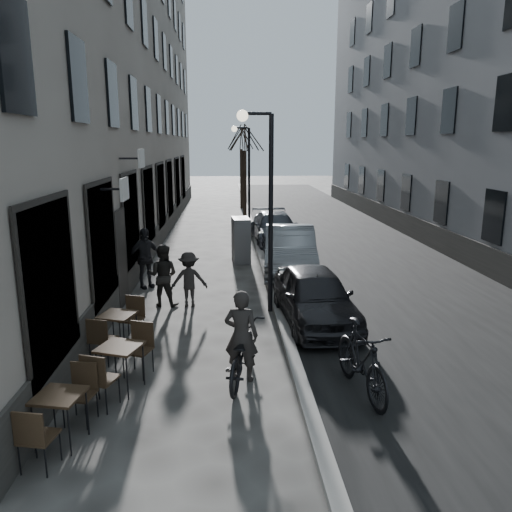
{
  "coord_description": "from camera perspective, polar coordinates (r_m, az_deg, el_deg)",
  "views": [
    {
      "loc": [
        -1.11,
        -6.41,
        4.32
      ],
      "look_at": [
        -0.45,
        4.62,
        1.8
      ],
      "focal_mm": 35.0,
      "sensor_mm": 36.0,
      "label": 1
    }
  ],
  "objects": [
    {
      "name": "pedestrian_far",
      "position": [
        15.4,
        -12.61,
        -0.23
      ],
      "size": [
        1.14,
        0.97,
        1.84
      ],
      "primitive_type": "imported",
      "rotation": [
        0.0,
        0.0,
        0.6
      ],
      "color": "black",
      "rests_on": "ground"
    },
    {
      "name": "pedestrian_near",
      "position": [
        13.61,
        -10.57,
        -2.19
      ],
      "size": [
        0.95,
        0.81,
        1.68
      ],
      "primitive_type": "imported",
      "rotation": [
        0.0,
        0.0,
        2.9
      ],
      "color": "black",
      "rests_on": "ground"
    },
    {
      "name": "building_right",
      "position": [
        25.51,
        22.69,
        20.2
      ],
      "size": [
        4.0,
        35.0,
        16.0
      ],
      "primitive_type": "cube",
      "color": "slate",
      "rests_on": "ground"
    },
    {
      "name": "streetlamp_near",
      "position": [
        12.5,
        0.93,
        7.52
      ],
      "size": [
        0.9,
        0.28,
        5.09
      ],
      "color": "black",
      "rests_on": "ground"
    },
    {
      "name": "tree_far",
      "position": [
        33.43,
        -1.7,
        13.43
      ],
      "size": [
        2.4,
        2.4,
        5.7
      ],
      "color": "black",
      "rests_on": "ground"
    },
    {
      "name": "bistro_set_a",
      "position": [
        8.1,
        -21.43,
        -16.43
      ],
      "size": [
        0.76,
        1.63,
        0.93
      ],
      "rotation": [
        0.0,
        0.0,
        -0.2
      ],
      "color": "black",
      "rests_on": "ground"
    },
    {
      "name": "road",
      "position": [
        23.36,
        8.94,
        2.03
      ],
      "size": [
        7.3,
        60.0,
        0.0
      ],
      "primitive_type": "cube",
      "color": "black",
      "rests_on": "ground"
    },
    {
      "name": "bicycle",
      "position": [
        9.38,
        -1.68,
        -11.0
      ],
      "size": [
        1.13,
        2.12,
        1.06
      ],
      "primitive_type": "imported",
      "rotation": [
        0.0,
        0.0,
        2.92
      ],
      "color": "black",
      "rests_on": "ground"
    },
    {
      "name": "car_far",
      "position": [
        21.88,
        2.2,
        3.21
      ],
      "size": [
        2.08,
        4.64,
        1.32
      ],
      "primitive_type": "imported",
      "rotation": [
        0.0,
        0.0,
        0.05
      ],
      "color": "#3A3D44",
      "rests_on": "ground"
    },
    {
      "name": "car_near",
      "position": [
        12.22,
        6.72,
        -4.56
      ],
      "size": [
        1.89,
        4.11,
        1.37
      ],
      "primitive_type": "imported",
      "rotation": [
        0.0,
        0.0,
        0.07
      ],
      "color": "black",
      "rests_on": "ground"
    },
    {
      "name": "bistro_set_c",
      "position": [
        10.99,
        -15.47,
        -7.97
      ],
      "size": [
        0.92,
        1.71,
        0.97
      ],
      "rotation": [
        0.0,
        0.0,
        -0.3
      ],
      "color": "black",
      "rests_on": "ground"
    },
    {
      "name": "utility_cabinet",
      "position": [
        18.41,
        -1.73,
        1.87
      ],
      "size": [
        0.7,
        1.14,
        1.63
      ],
      "primitive_type": "cube",
      "rotation": [
        0.0,
        0.0,
        0.09
      ],
      "color": "#5D5D5F",
      "rests_on": "ground"
    },
    {
      "name": "bistro_set_b",
      "position": [
        9.32,
        -15.21,
        -11.74
      ],
      "size": [
        0.99,
        1.75,
        1.0
      ],
      "rotation": [
        0.0,
        0.0,
        -0.33
      ],
      "color": "black",
      "rests_on": "ground"
    },
    {
      "name": "streetlamp_far",
      "position": [
        24.46,
        -1.21,
        10.13
      ],
      "size": [
        0.9,
        0.28,
        5.09
      ],
      "color": "black",
      "rests_on": "ground"
    },
    {
      "name": "moped",
      "position": [
        9.03,
        11.97,
        -11.55
      ],
      "size": [
        0.9,
        2.17,
        1.27
      ],
      "primitive_type": "imported",
      "rotation": [
        0.0,
        0.0,
        0.15
      ],
      "color": "black",
      "rests_on": "ground"
    },
    {
      "name": "pedestrian_mid",
      "position": [
        13.46,
        -7.66,
        -2.66
      ],
      "size": [
        0.99,
        0.6,
        1.5
      ],
      "primitive_type": "imported",
      "rotation": [
        0.0,
        0.0,
        3.19
      ],
      "color": "black",
      "rests_on": "ground"
    },
    {
      "name": "cyclist_rider",
      "position": [
        9.25,
        -1.7,
        -9.09
      ],
      "size": [
        0.71,
        0.54,
        1.74
      ],
      "primitive_type": "imported",
      "rotation": [
        0.0,
        0.0,
        2.92
      ],
      "color": "#272321",
      "rests_on": "ground"
    },
    {
      "name": "car_mid",
      "position": [
        16.85,
        3.88,
        0.67
      ],
      "size": [
        2.07,
        4.84,
        1.55
      ],
      "primitive_type": "imported",
      "rotation": [
        0.0,
        0.0,
        -0.09
      ],
      "color": "gray",
      "rests_on": "ground"
    },
    {
      "name": "ground",
      "position": [
        7.81,
        5.7,
        -20.81
      ],
      "size": [
        120.0,
        120.0,
        0.0
      ],
      "primitive_type": "plane",
      "color": "#363331",
      "rests_on": "ground"
    },
    {
      "name": "tree_near",
      "position": [
        27.43,
        -1.31,
        13.56
      ],
      "size": [
        2.4,
        2.4,
        5.7
      ],
      "color": "black",
      "rests_on": "ground"
    },
    {
      "name": "building_left",
      "position": [
        23.72,
        -16.39,
        21.28
      ],
      "size": [
        4.0,
        35.0,
        16.0
      ],
      "primitive_type": "cube",
      "color": "gray",
      "rests_on": "ground"
    },
    {
      "name": "kerb",
      "position": [
        22.85,
        -0.04,
        2.1
      ],
      "size": [
        0.25,
        60.0,
        0.12
      ],
      "primitive_type": "cube",
      "color": "gray",
      "rests_on": "ground"
    }
  ]
}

